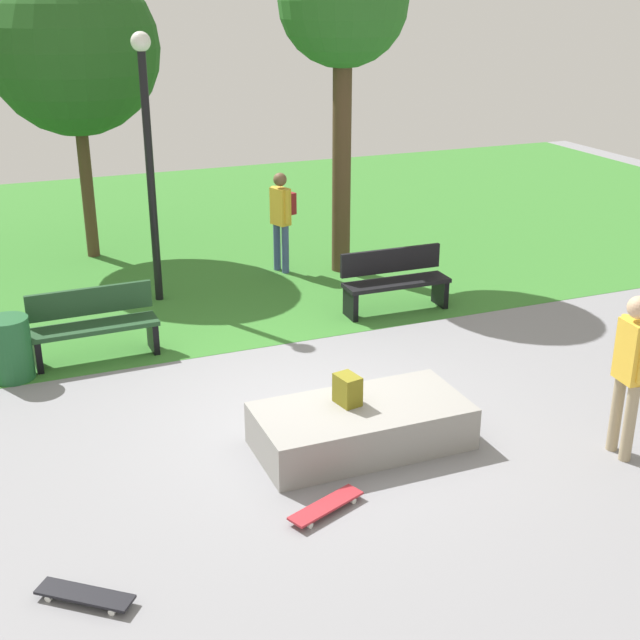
% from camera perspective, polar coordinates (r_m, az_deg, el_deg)
% --- Properties ---
extents(ground_plane, '(28.00, 28.00, 0.00)m').
position_cam_1_polar(ground_plane, '(9.66, -0.30, -6.48)').
color(ground_plane, gray).
extents(grass_lawn, '(26.60, 11.91, 0.01)m').
position_cam_1_polar(grass_lawn, '(16.90, -10.55, 5.60)').
color(grass_lawn, '#387A2D').
rests_on(grass_lawn, ground_plane).
extents(concrete_ledge, '(2.22, 1.09, 0.46)m').
position_cam_1_polar(concrete_ledge, '(9.00, 2.79, -7.08)').
color(concrete_ledge, gray).
rests_on(concrete_ledge, ground_plane).
extents(backpack_on_ledge, '(0.25, 0.31, 0.32)m').
position_cam_1_polar(backpack_on_ledge, '(8.87, 1.85, -4.68)').
color(backpack_on_ledge, olive).
rests_on(backpack_on_ledge, concrete_ledge).
extents(skater_performing_trick, '(0.23, 0.43, 1.74)m').
position_cam_1_polar(skater_performing_trick, '(9.02, 20.07, -2.80)').
color(skater_performing_trick, tan).
rests_on(skater_performing_trick, ground_plane).
extents(skateboard_by_ledge, '(0.82, 0.49, 0.08)m').
position_cam_1_polar(skateboard_by_ledge, '(8.03, 0.41, -12.33)').
color(skateboard_by_ledge, '#A5262D').
rests_on(skateboard_by_ledge, ground_plane).
extents(skateboard_spare, '(0.75, 0.65, 0.08)m').
position_cam_1_polar(skateboard_spare, '(7.28, -15.46, -17.30)').
color(skateboard_spare, black).
rests_on(skateboard_spare, ground_plane).
extents(park_bench_by_oak, '(1.61, 0.49, 0.91)m').
position_cam_1_polar(park_bench_by_oak, '(12.64, 5.02, 2.73)').
color(park_bench_by_oak, black).
rests_on(park_bench_by_oak, ground_plane).
extents(park_bench_far_left, '(1.61, 0.51, 0.91)m').
position_cam_1_polar(park_bench_far_left, '(11.34, -14.91, -0.19)').
color(park_bench_far_left, '#1E4223').
rests_on(park_bench_far_left, ground_plane).
extents(tree_leaning_ash, '(2.84, 2.84, 4.98)m').
position_cam_1_polar(tree_leaning_ash, '(15.25, -16.19, 17.01)').
color(tree_leaning_ash, '#4C3823').
rests_on(tree_leaning_ash, grass_lawn).
extents(tree_young_birch, '(2.01, 2.01, 5.32)m').
position_cam_1_polar(tree_young_birch, '(13.86, 1.55, 20.19)').
color(tree_young_birch, '#4C3823').
rests_on(tree_young_birch, grass_lawn).
extents(lamp_post, '(0.28, 0.28, 3.94)m').
position_cam_1_polar(lamp_post, '(12.81, -11.43, 11.57)').
color(lamp_post, black).
rests_on(lamp_post, ground_plane).
extents(trash_bin, '(0.52, 0.52, 0.79)m').
position_cam_1_polar(trash_bin, '(11.07, -20.02, -1.82)').
color(trash_bin, '#1E592D').
rests_on(trash_bin, ground_plane).
extents(pedestrian_with_backpack, '(0.42, 0.41, 1.69)m').
position_cam_1_polar(pedestrian_with_backpack, '(14.24, -2.58, 7.17)').
color(pedestrian_with_backpack, '#3F5184').
rests_on(pedestrian_with_backpack, ground_plane).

